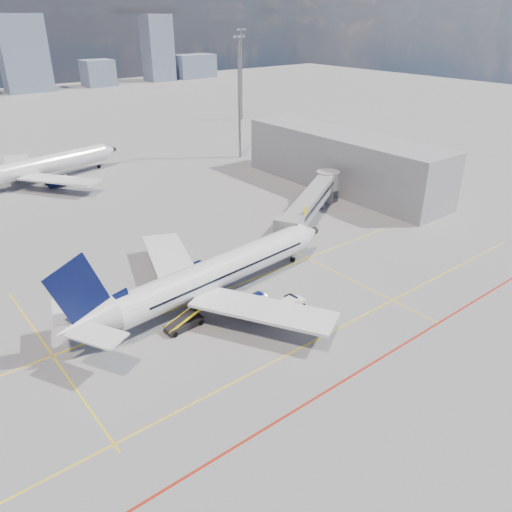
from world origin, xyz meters
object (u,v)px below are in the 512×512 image
(baggage_tug, at_px, (293,303))
(ramp_worker, at_px, (298,311))
(main_aircraft, at_px, (211,275))
(belt_loader, at_px, (185,322))
(second_aircraft, at_px, (35,167))
(cargo_dolly, at_px, (284,309))

(baggage_tug, bearing_deg, ramp_worker, -114.69)
(main_aircraft, xyz_separation_m, ramp_worker, (5.29, -8.81, -2.48))
(belt_loader, bearing_deg, second_aircraft, 82.89)
(belt_loader, bearing_deg, cargo_dolly, -31.74)
(main_aircraft, height_order, baggage_tug, main_aircraft)
(second_aircraft, distance_m, cargo_dolly, 64.94)
(baggage_tug, relative_size, ramp_worker, 1.66)
(main_aircraft, relative_size, second_aircraft, 1.03)
(baggage_tug, xyz_separation_m, cargo_dolly, (-1.87, -0.68, 0.19))
(main_aircraft, relative_size, cargo_dolly, 10.57)
(main_aircraft, relative_size, baggage_tug, 14.73)
(second_aircraft, relative_size, cargo_dolly, 10.29)
(baggage_tug, distance_m, ramp_worker, 1.78)
(second_aircraft, height_order, baggage_tug, second_aircraft)
(main_aircraft, distance_m, baggage_tug, 9.65)
(second_aircraft, bearing_deg, belt_loader, -104.32)
(second_aircraft, height_order, ramp_worker, second_aircraft)
(belt_loader, xyz_separation_m, ramp_worker, (10.55, -5.93, 0.11))
(second_aircraft, height_order, cargo_dolly, second_aircraft)
(main_aircraft, bearing_deg, cargo_dolly, -67.73)
(main_aircraft, height_order, cargo_dolly, main_aircraft)
(main_aircraft, distance_m, ramp_worker, 10.57)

